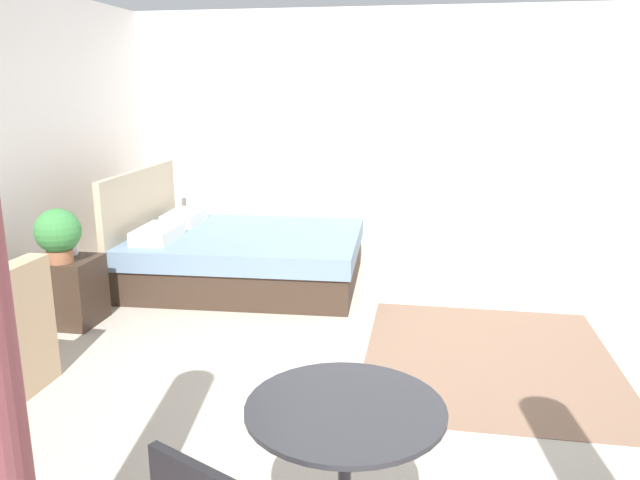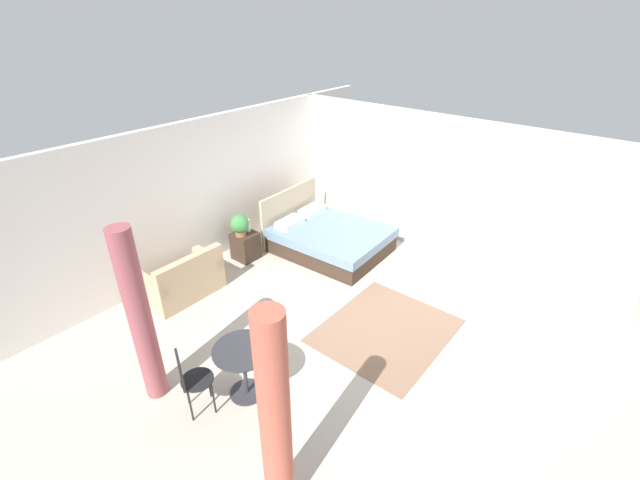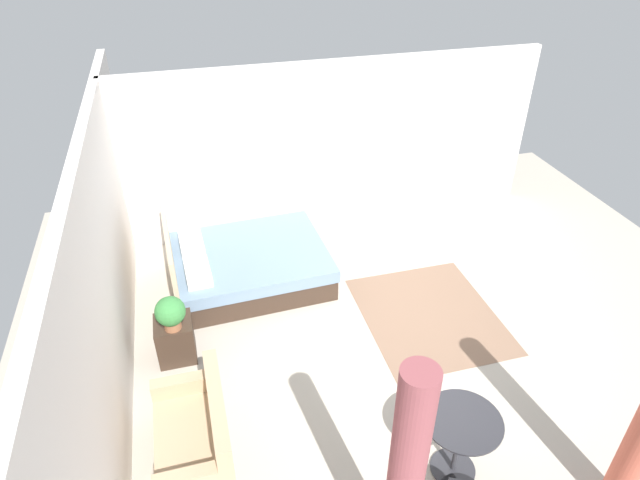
% 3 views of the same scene
% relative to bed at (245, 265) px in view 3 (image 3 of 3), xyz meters
% --- Properties ---
extents(ground_plane, '(8.87, 9.72, 0.02)m').
position_rel_bed_xyz_m(ground_plane, '(-1.59, -1.74, -0.29)').
color(ground_plane, '#B2A899').
extents(wall_back, '(8.87, 0.12, 2.70)m').
position_rel_bed_xyz_m(wall_back, '(-1.59, 1.62, 1.07)').
color(wall_back, silver).
rests_on(wall_back, ground).
extents(wall_right, '(0.12, 6.72, 2.70)m').
position_rel_bed_xyz_m(wall_right, '(1.35, -1.74, 1.07)').
color(wall_right, silver).
rests_on(wall_right, ground).
extents(area_rug, '(2.02, 1.73, 0.01)m').
position_rel_bed_xyz_m(area_rug, '(-1.40, -2.25, -0.27)').
color(area_rug, '#7F604C').
rests_on(area_rug, ground).
extents(bed, '(1.80, 2.24, 1.10)m').
position_rel_bed_xyz_m(bed, '(0.00, 0.00, 0.00)').
color(bed, '#38281E').
rests_on(bed, ground).
extents(couch, '(1.25, 0.71, 0.84)m').
position_rel_bed_xyz_m(couch, '(-2.78, 0.89, 0.01)').
color(couch, tan).
rests_on(couch, ground).
extents(nightstand, '(0.44, 0.44, 0.54)m').
position_rel_bed_xyz_m(nightstand, '(-1.28, 1.03, -0.01)').
color(nightstand, '#38281E').
rests_on(nightstand, ground).
extents(potted_plant, '(0.35, 0.35, 0.42)m').
position_rel_bed_xyz_m(potted_plant, '(-1.38, 1.02, 0.50)').
color(potted_plant, '#935B3D').
rests_on(potted_plant, nightstand).
extents(vase, '(0.11, 0.11, 0.24)m').
position_rel_bed_xyz_m(vase, '(-1.16, 1.07, 0.38)').
color(vase, silver).
rests_on(vase, nightstand).
extents(balcony_table, '(0.74, 0.74, 0.74)m').
position_rel_bed_xyz_m(balcony_table, '(-3.56, -1.50, 0.24)').
color(balcony_table, '#2D2D33').
rests_on(balcony_table, ground).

